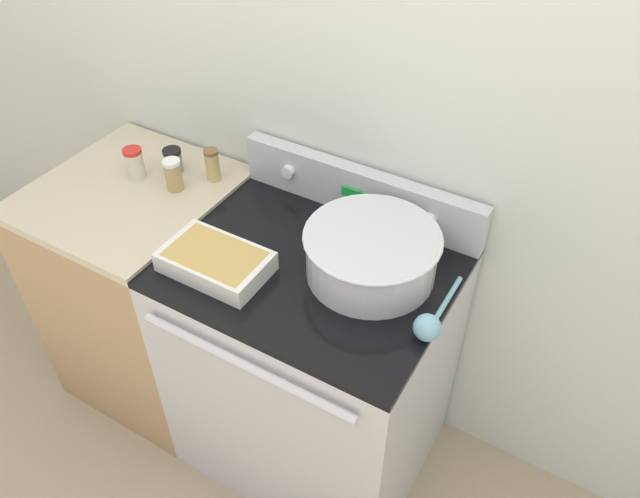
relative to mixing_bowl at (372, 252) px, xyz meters
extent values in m
cube|color=silver|center=(-0.16, 0.29, 0.27)|extent=(8.00, 0.05, 2.50)
cube|color=#BCBCC1|center=(-0.16, -0.06, -0.54)|extent=(0.79, 0.63, 0.88)
cube|color=black|center=(-0.16, -0.06, -0.09)|extent=(0.79, 0.63, 0.02)
cylinder|color=silver|center=(-0.16, -0.39, -0.16)|extent=(0.65, 0.02, 0.02)
cube|color=#BCBCC1|center=(-0.16, 0.23, 0.00)|extent=(0.79, 0.05, 0.15)
cylinder|color=white|center=(-0.39, 0.20, 0.01)|extent=(0.04, 0.02, 0.04)
cylinder|color=white|center=(0.08, 0.20, 0.01)|extent=(0.04, 0.02, 0.04)
cube|color=green|center=(-0.16, 0.20, 0.01)|extent=(0.09, 0.01, 0.03)
cube|color=tan|center=(-0.85, -0.06, -0.54)|extent=(0.59, 0.63, 0.88)
cube|color=beige|center=(-0.85, -0.06, -0.08)|extent=(0.59, 0.63, 0.03)
cylinder|color=silver|center=(0.00, 0.00, -0.01)|extent=(0.35, 0.35, 0.14)
torus|color=silver|center=(0.00, 0.00, 0.05)|extent=(0.37, 0.37, 0.01)
cylinder|color=beige|center=(0.00, 0.00, 0.04)|extent=(0.33, 0.33, 0.02)
cube|color=silver|center=(-0.37, -0.20, -0.05)|extent=(0.29, 0.18, 0.06)
cube|color=tan|center=(-0.37, -0.20, -0.03)|extent=(0.26, 0.16, 0.03)
cylinder|color=#7AB2C6|center=(0.22, -0.02, -0.07)|extent=(0.01, 0.24, 0.01)
sphere|color=#7AB2C6|center=(0.22, -0.14, -0.04)|extent=(0.07, 0.07, 0.07)
cylinder|color=tan|center=(-0.64, 0.13, -0.02)|extent=(0.05, 0.05, 0.10)
cylinder|color=brown|center=(-0.64, 0.13, 0.04)|extent=(0.05, 0.05, 0.01)
cylinder|color=tan|center=(-0.71, 0.02, -0.02)|extent=(0.05, 0.05, 0.09)
cylinder|color=white|center=(-0.71, 0.02, 0.04)|extent=(0.06, 0.06, 0.01)
cylinder|color=gray|center=(-0.78, 0.10, -0.03)|extent=(0.06, 0.06, 0.07)
cylinder|color=black|center=(-0.78, 0.10, 0.01)|extent=(0.06, 0.06, 0.01)
cylinder|color=beige|center=(-0.87, 0.01, -0.02)|extent=(0.06, 0.06, 0.09)
cylinder|color=red|center=(-0.87, 0.01, 0.03)|extent=(0.06, 0.06, 0.01)
camera|label=1|loc=(0.51, -1.15, 1.11)|focal=35.00mm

